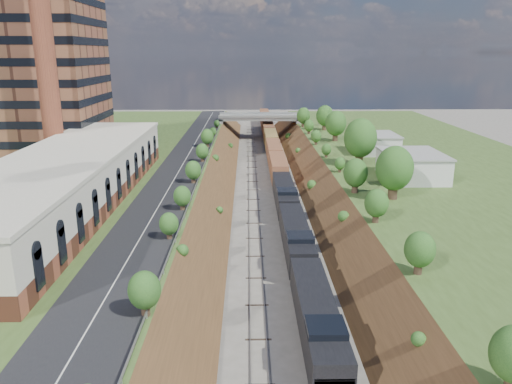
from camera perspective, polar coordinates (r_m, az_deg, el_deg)
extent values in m
cube|color=#3A4F20|center=(95.06, -19.02, 1.09)|extent=(44.00, 180.00, 5.00)
cube|color=#3A4F20|center=(97.43, 21.07, 1.23)|extent=(44.00, 180.00, 5.00)
cube|color=brown|center=(91.32, -5.65, -0.32)|extent=(10.00, 180.00, 10.00)
cube|color=brown|center=(92.15, 8.12, -0.25)|extent=(10.00, 180.00, 10.00)
cube|color=gray|center=(90.99, -0.37, -0.24)|extent=(1.58, 180.00, 0.18)
cube|color=gray|center=(91.18, 2.90, -0.22)|extent=(1.58, 180.00, 0.18)
cube|color=black|center=(90.55, -8.57, 2.75)|extent=(8.00, 180.00, 0.10)
cube|color=#99999E|center=(89.99, -5.99, 3.08)|extent=(0.06, 171.00, 0.30)
cube|color=brown|center=(72.46, -20.71, -0.51)|extent=(14.00, 62.00, 2.20)
cube|color=beige|center=(71.68, -20.95, 1.99)|extent=(14.00, 62.00, 4.30)
cube|color=beige|center=(71.20, -21.14, 3.87)|extent=(14.30, 62.30, 0.50)
cube|color=brown|center=(107.46, -24.02, 15.43)|extent=(22.00, 22.00, 44.00)
cylinder|color=brown|center=(89.62, -23.00, 14.46)|extent=(3.20, 3.20, 40.00)
cube|color=gray|center=(151.31, -4.01, 7.29)|extent=(1.50, 8.00, 6.20)
cube|color=gray|center=(151.84, 4.76, 7.30)|extent=(1.50, 8.00, 6.20)
cube|color=gray|center=(150.72, 0.38, 8.49)|extent=(24.00, 8.00, 1.00)
cube|color=gray|center=(146.65, 0.42, 8.60)|extent=(24.00, 0.30, 0.80)
cube|color=gray|center=(154.59, 0.35, 8.96)|extent=(24.00, 0.30, 0.80)
cube|color=silver|center=(85.86, 17.40, 2.82)|extent=(9.00, 12.00, 4.00)
cube|color=silver|center=(106.46, 13.52, 5.37)|extent=(8.00, 10.00, 3.60)
cylinder|color=#473323|center=(72.97, 15.37, 0.24)|extent=(1.30, 1.30, 2.62)
ellipsoid|color=#20511C|center=(72.23, 15.55, 2.65)|extent=(5.25, 5.25, 6.30)
cylinder|color=#473323|center=(51.98, -10.17, -6.51)|extent=(0.66, 0.66, 1.22)
ellipsoid|color=#20511C|center=(51.45, -10.25, -4.99)|extent=(2.45, 2.45, 2.94)
cube|color=black|center=(41.64, 8.13, -20.66)|extent=(2.40, 4.00, 0.90)
cube|color=black|center=(45.90, 6.97, -13.90)|extent=(3.15, 18.88, 3.11)
cube|color=black|center=(39.65, 8.56, -20.36)|extent=(2.90, 3.00, 1.80)
cube|color=silver|center=(39.08, 8.63, -19.17)|extent=(2.90, 3.00, 0.15)
cube|color=black|center=(40.86, 8.00, -15.29)|extent=(3.08, 3.10, 0.90)
cube|color=black|center=(63.83, 4.58, -5.09)|extent=(3.15, 18.88, 3.11)
cube|color=black|center=(82.65, 3.30, -0.21)|extent=(3.15, 18.88, 3.11)
cube|color=brown|center=(141.81, 1.53, 6.63)|extent=(3.15, 100.41, 3.78)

